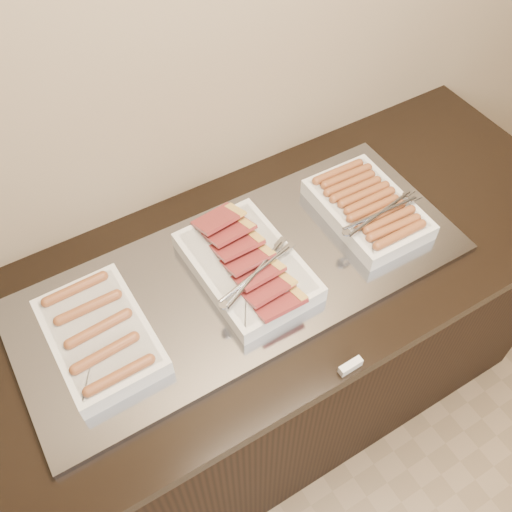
{
  "coord_description": "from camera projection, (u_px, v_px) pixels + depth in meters",
  "views": [
    {
      "loc": [
        -0.45,
        1.35,
        2.13
      ],
      "look_at": [
        0.02,
        2.13,
        0.97
      ],
      "focal_mm": 40.0,
      "sensor_mm": 36.0,
      "label": 1
    }
  ],
  "objects": [
    {
      "name": "counter",
      "position": [
        251.0,
        355.0,
        1.88
      ],
      "size": [
        2.06,
        0.76,
        0.9
      ],
      "color": "black",
      "rests_on": "ground"
    },
    {
      "name": "warming_tray",
      "position": [
        243.0,
        276.0,
        1.51
      ],
      "size": [
        1.2,
        0.5,
        0.02
      ],
      "primitive_type": "cube",
      "color": "gray",
      "rests_on": "counter"
    },
    {
      "name": "dish_left",
      "position": [
        100.0,
        335.0,
        1.36
      ],
      "size": [
        0.23,
        0.34,
        0.07
      ],
      "rotation": [
        0.0,
        0.0,
        0.02
      ],
      "color": "silver",
      "rests_on": "warming_tray"
    },
    {
      "name": "dish_center",
      "position": [
        247.0,
        266.0,
        1.48
      ],
      "size": [
        0.27,
        0.4,
        0.09
      ],
      "rotation": [
        0.0,
        0.0,
        0.03
      ],
      "color": "silver",
      "rests_on": "warming_tray"
    },
    {
      "name": "dish_right",
      "position": [
        368.0,
        208.0,
        1.6
      ],
      "size": [
        0.26,
        0.34,
        0.08
      ],
      "rotation": [
        0.0,
        0.0,
        -0.01
      ],
      "color": "silver",
      "rests_on": "warming_tray"
    },
    {
      "name": "label_holder",
      "position": [
        350.0,
        366.0,
        1.35
      ],
      "size": [
        0.06,
        0.02,
        0.02
      ],
      "primitive_type": "cube",
      "rotation": [
        0.0,
        0.0,
        0.03
      ],
      "color": "silver",
      "rests_on": "counter"
    }
  ]
}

